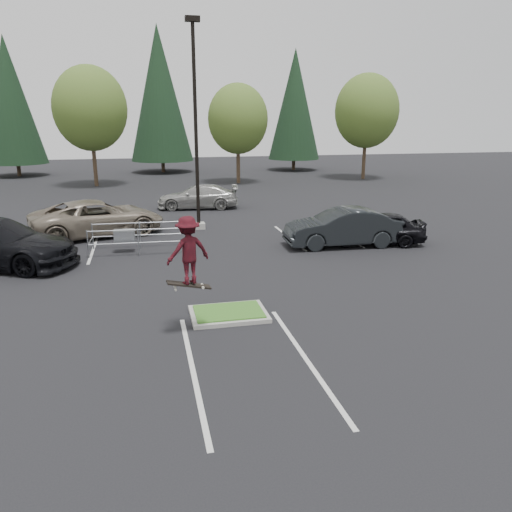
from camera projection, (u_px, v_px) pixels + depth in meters
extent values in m
plane|color=black|center=(229.00, 316.00, 14.51)|extent=(120.00, 120.00, 0.00)
cube|color=gray|center=(229.00, 314.00, 14.49)|extent=(2.20, 1.60, 0.12)
cube|color=#2B621F|center=(229.00, 312.00, 14.47)|extent=(1.95, 1.35, 0.05)
cube|color=silver|center=(94.00, 248.00, 22.00)|extent=(0.12, 5.20, 0.01)
cube|color=silver|center=(28.00, 252.00, 21.43)|extent=(0.12, 5.20, 0.01)
cube|color=silver|center=(289.00, 238.00, 23.92)|extent=(0.12, 5.20, 0.01)
cube|color=silver|center=(342.00, 235.00, 24.50)|extent=(0.12, 5.20, 0.01)
cube|color=silver|center=(392.00, 232.00, 25.08)|extent=(0.12, 5.20, 0.01)
cube|color=silver|center=(193.00, 370.00, 11.40)|extent=(0.12, 6.00, 0.01)
cube|color=silver|center=(305.00, 358.00, 11.98)|extent=(0.12, 6.00, 0.01)
cube|color=gray|center=(199.00, 226.00, 25.85)|extent=(0.60, 0.60, 0.30)
cylinder|color=black|center=(196.00, 129.00, 24.55)|extent=(0.18, 0.18, 10.00)
cube|color=black|center=(192.00, 19.00, 23.20)|extent=(0.70, 0.35, 0.25)
cylinder|color=#38281C|center=(95.00, 165.00, 41.41)|extent=(0.32, 0.32, 3.50)
ellipsoid|color=#416425|center=(90.00, 108.00, 40.20)|extent=(5.89, 5.89, 6.77)
sphere|color=#416425|center=(98.00, 118.00, 40.24)|extent=(3.68, 3.68, 3.68)
sphere|color=#416425|center=(85.00, 116.00, 40.62)|extent=(4.05, 4.05, 4.05)
cylinder|color=#38281C|center=(238.00, 166.00, 43.37)|extent=(0.32, 0.32, 3.04)
ellipsoid|color=#416425|center=(238.00, 119.00, 42.32)|extent=(5.12, 5.12, 5.89)
sphere|color=#416425|center=(245.00, 127.00, 42.34)|extent=(3.20, 3.20, 3.20)
sphere|color=#416425|center=(231.00, 125.00, 42.72)|extent=(3.52, 3.52, 3.52)
cylinder|color=#38281C|center=(364.00, 160.00, 46.35)|extent=(0.32, 0.32, 3.42)
ellipsoid|color=#416425|center=(367.00, 111.00, 45.17)|extent=(5.76, 5.76, 6.62)
sphere|color=#416425|center=(374.00, 119.00, 45.21)|extent=(3.60, 3.60, 3.60)
sphere|color=#416425|center=(359.00, 117.00, 45.58)|extent=(3.96, 3.96, 3.96)
cylinder|color=#38281C|center=(19.00, 170.00, 48.93)|extent=(0.36, 0.36, 1.20)
cone|color=black|center=(10.00, 101.00, 47.19)|extent=(5.72, 5.72, 11.80)
cylinder|color=#38281C|center=(163.00, 166.00, 52.39)|extent=(0.36, 0.36, 1.20)
cone|color=black|center=(160.00, 94.00, 50.44)|extent=(6.38, 6.38, 13.30)
cylinder|color=#38281C|center=(294.00, 164.00, 54.44)|extent=(0.36, 0.36, 1.20)
cone|color=black|center=(295.00, 105.00, 52.76)|extent=(5.50, 5.50, 11.30)
cylinder|color=#979A9F|center=(88.00, 244.00, 20.33)|extent=(0.06, 0.06, 1.16)
cylinder|color=#979A9F|center=(93.00, 236.00, 21.67)|extent=(0.06, 0.06, 1.16)
cylinder|color=#979A9F|center=(138.00, 242.00, 20.67)|extent=(0.06, 0.06, 1.16)
cylinder|color=#979A9F|center=(140.00, 235.00, 22.00)|extent=(0.06, 0.06, 1.16)
cylinder|color=#979A9F|center=(187.00, 240.00, 21.00)|extent=(0.06, 0.06, 1.16)
cylinder|color=#979A9F|center=(186.00, 233.00, 22.34)|extent=(0.06, 0.06, 1.16)
cylinder|color=#979A9F|center=(138.00, 243.00, 20.67)|extent=(4.02, 0.25, 0.05)
cylinder|color=#979A9F|center=(138.00, 230.00, 20.53)|extent=(4.02, 0.25, 0.05)
cylinder|color=#979A9F|center=(140.00, 235.00, 22.01)|extent=(4.02, 0.25, 0.05)
cylinder|color=#979A9F|center=(139.00, 223.00, 21.86)|extent=(4.02, 0.25, 0.05)
cube|color=#979A9F|center=(124.00, 236.00, 21.20)|extent=(0.88, 0.56, 0.48)
cube|color=black|center=(189.00, 285.00, 12.94)|extent=(1.16, 0.43, 0.29)
cylinder|color=beige|center=(176.00, 290.00, 12.78)|extent=(0.07, 0.04, 0.07)
cylinder|color=beige|center=(175.00, 287.00, 13.00)|extent=(0.07, 0.04, 0.07)
cylinder|color=beige|center=(203.00, 288.00, 12.93)|extent=(0.07, 0.04, 0.07)
cylinder|color=beige|center=(202.00, 285.00, 13.15)|extent=(0.07, 0.04, 0.07)
imported|color=maroon|center=(188.00, 250.00, 12.69)|extent=(1.29, 0.99, 1.76)
imported|color=#7B6F5E|center=(96.00, 218.00, 24.12)|extent=(6.83, 4.67, 1.74)
imported|color=black|center=(342.00, 227.00, 22.22)|extent=(5.19, 2.01, 1.69)
imported|color=black|center=(376.00, 228.00, 22.59)|extent=(4.68, 2.78, 1.49)
imported|color=#A1A09B|center=(198.00, 197.00, 31.47)|extent=(5.28, 2.73, 1.47)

